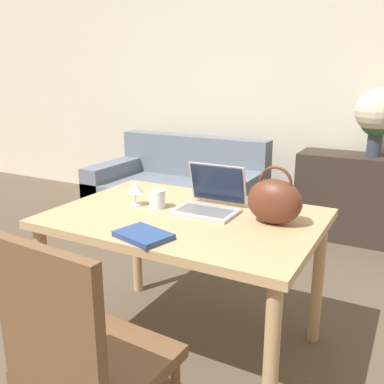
{
  "coord_description": "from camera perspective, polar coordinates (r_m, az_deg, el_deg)",
  "views": [
    {
      "loc": [
        1.06,
        -1.01,
        1.42
      ],
      "look_at": [
        0.13,
        0.72,
        0.87
      ],
      "focal_mm": 40.0,
      "sensor_mm": 36.0,
      "label": 1
    }
  ],
  "objects": [
    {
      "name": "dining_table",
      "position": [
        2.13,
        -0.91,
        -5.25
      ],
      "size": [
        1.29,
        0.9,
        0.75
      ],
      "color": "tan",
      "rests_on": "ground_plane"
    },
    {
      "name": "flower_vase",
      "position": [
        3.83,
        23.53,
        9.43
      ],
      "size": [
        0.36,
        0.36,
        0.56
      ],
      "color": "#333847",
      "rests_on": "sideboard"
    },
    {
      "name": "wall_back",
      "position": [
        4.26,
        14.32,
        14.23
      ],
      "size": [
        10.0,
        0.06,
        2.7
      ],
      "color": "beige",
      "rests_on": "ground_plane"
    },
    {
      "name": "chair",
      "position": [
        1.54,
        -14.36,
        -20.39
      ],
      "size": [
        0.46,
        0.46,
        0.95
      ],
      "rotation": [
        0.0,
        0.0,
        -0.06
      ],
      "color": "brown",
      "rests_on": "ground_plane"
    },
    {
      "name": "laptop",
      "position": [
        2.15,
        2.53,
        -0.84
      ],
      "size": [
        0.31,
        0.28,
        0.23
      ],
      "color": "#ADADB2",
      "rests_on": "dining_table"
    },
    {
      "name": "sideboard",
      "position": [
        3.96,
        21.59,
        -0.8
      ],
      "size": [
        1.07,
        0.4,
        0.75
      ],
      "color": "#332823",
      "rests_on": "ground_plane"
    },
    {
      "name": "handbag",
      "position": [
        1.98,
        10.94,
        -1.16
      ],
      "size": [
        0.26,
        0.15,
        0.27
      ],
      "color": "#592D1E",
      "rests_on": "dining_table"
    },
    {
      "name": "wine_glass",
      "position": [
        2.24,
        -7.56,
        0.53
      ],
      "size": [
        0.08,
        0.08,
        0.13
      ],
      "color": "silver",
      "rests_on": "dining_table"
    },
    {
      "name": "book",
      "position": [
        1.82,
        -6.5,
        -5.75
      ],
      "size": [
        0.26,
        0.21,
        0.02
      ],
      "rotation": [
        0.0,
        0.0,
        -0.26
      ],
      "color": "navy",
      "rests_on": "dining_table"
    },
    {
      "name": "couch",
      "position": [
        4.1,
        -1.82,
        -0.5
      ],
      "size": [
        1.56,
        0.91,
        0.82
      ],
      "color": "slate",
      "rests_on": "ground_plane"
    },
    {
      "name": "drinking_glass",
      "position": [
        2.2,
        -4.64,
        -0.92
      ],
      "size": [
        0.08,
        0.08,
        0.09
      ],
      "color": "silver",
      "rests_on": "dining_table"
    }
  ]
}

